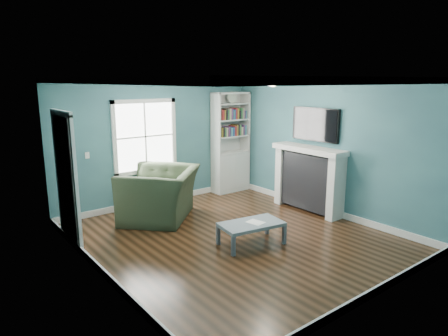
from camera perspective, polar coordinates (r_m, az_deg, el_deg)
floor at (r=6.76m, az=1.41°, el=-9.88°), size 5.00×5.00×0.00m
room_walls at (r=6.33m, az=1.49°, el=3.48°), size 5.00×5.00×5.00m
trim at (r=6.39m, az=1.47°, el=0.43°), size 4.50×5.00×2.60m
window at (r=8.26m, az=-11.19°, el=4.44°), size 1.40×0.06×1.50m
bookshelf at (r=9.30m, az=0.92°, el=2.26°), size 0.90×0.35×2.31m
fireplace at (r=8.10m, az=11.99°, el=-1.63°), size 0.44×1.58×1.30m
tv at (r=8.00m, az=12.91°, el=6.09°), size 0.06×1.10×0.65m
door at (r=6.64m, az=-21.65°, el=-1.45°), size 0.12×0.98×2.17m
ceiling_fixture at (r=6.93m, az=6.89°, el=12.21°), size 0.38×0.38×0.15m
light_switch at (r=7.84m, az=-18.95°, el=1.73°), size 0.08×0.01×0.12m
recliner at (r=7.57m, az=-9.15°, el=-2.51°), size 1.70×1.69×1.27m
coffee_table at (r=6.40m, az=3.94°, el=-8.20°), size 1.07×0.69×0.36m
paper_sheet at (r=6.41m, az=4.53°, el=-7.73°), size 0.25×0.30×0.00m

